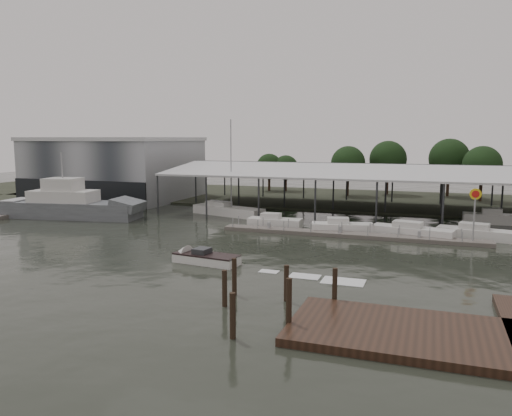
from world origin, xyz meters
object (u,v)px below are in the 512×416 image
(speedboat_underway, at_px, (201,258))
(grey_trawler, at_px, (72,206))
(shell_fuel_sign, at_px, (475,205))
(white_sailboat, at_px, (227,211))

(speedboat_underway, bearing_deg, grey_trawler, -23.63)
(grey_trawler, height_order, speedboat_underway, grey_trawler)
(shell_fuel_sign, relative_size, grey_trawler, 0.29)
(shell_fuel_sign, bearing_deg, speedboat_underway, -145.08)
(grey_trawler, bearing_deg, speedboat_underway, -40.10)
(grey_trawler, relative_size, speedboat_underway, 1.11)
(shell_fuel_sign, distance_m, white_sailboat, 31.58)
(white_sailboat, xyz_separation_m, speedboat_underway, (8.04, -24.65, -0.25))
(white_sailboat, distance_m, speedboat_underway, 25.93)
(shell_fuel_sign, xyz_separation_m, speedboat_underway, (-21.96, -15.33, -3.53))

